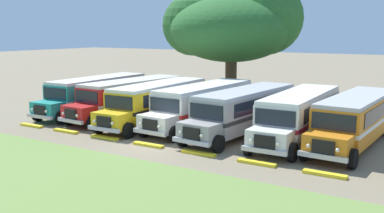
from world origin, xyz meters
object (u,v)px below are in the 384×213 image
at_px(parked_bus_slot_0, 96,93).
at_px(parked_bus_slot_4, 244,109).
at_px(parked_bus_slot_6, 356,117).
at_px(parked_bus_slot_2, 157,101).
at_px(parked_bus_slot_3, 203,103).
at_px(parked_bus_slot_5, 299,113).
at_px(parked_bus_slot_1, 131,96).
at_px(broad_shade_tree, 237,25).

relative_size(parked_bus_slot_0, parked_bus_slot_4, 0.99).
bearing_deg(parked_bus_slot_6, parked_bus_slot_4, -79.31).
bearing_deg(parked_bus_slot_4, parked_bus_slot_2, -84.41).
bearing_deg(parked_bus_slot_6, parked_bus_slot_3, -85.63).
bearing_deg(parked_bus_slot_5, parked_bus_slot_4, -84.76).
relative_size(parked_bus_slot_1, parked_bus_slot_4, 1.00).
bearing_deg(parked_bus_slot_2, parked_bus_slot_0, -97.23).
bearing_deg(parked_bus_slot_6, parked_bus_slot_5, -78.14).
height_order(parked_bus_slot_1, parked_bus_slot_6, same).
distance_m(parked_bus_slot_0, parked_bus_slot_6, 19.96).
distance_m(parked_bus_slot_0, parked_bus_slot_1, 3.48).
bearing_deg(parked_bus_slot_2, broad_shade_tree, 177.84).
distance_m(parked_bus_slot_4, parked_bus_slot_6, 6.72).
bearing_deg(parked_bus_slot_0, broad_shade_tree, 149.39).
bearing_deg(parked_bus_slot_4, parked_bus_slot_1, -88.91).
distance_m(parked_bus_slot_0, parked_bus_slot_5, 16.76).
relative_size(parked_bus_slot_6, broad_shade_tree, 0.86).
height_order(parked_bus_slot_2, parked_bus_slot_5, same).
height_order(parked_bus_slot_0, parked_bus_slot_1, same).
relative_size(parked_bus_slot_1, parked_bus_slot_3, 1.00).
relative_size(parked_bus_slot_1, parked_bus_slot_2, 1.01).
distance_m(parked_bus_slot_3, parked_bus_slot_6, 10.12).
height_order(parked_bus_slot_1, parked_bus_slot_5, same).
bearing_deg(parked_bus_slot_1, parked_bus_slot_4, 90.75).
xyz_separation_m(parked_bus_slot_4, parked_bus_slot_5, (3.47, 0.38, 0.00)).
bearing_deg(broad_shade_tree, parked_bus_slot_0, -119.78).
bearing_deg(parked_bus_slot_5, broad_shade_tree, -140.95).
distance_m(parked_bus_slot_3, broad_shade_tree, 13.21).
xyz_separation_m(parked_bus_slot_3, parked_bus_slot_5, (6.92, -0.29, 0.00)).
distance_m(parked_bus_slot_0, broad_shade_tree, 14.57).
distance_m(parked_bus_slot_0, parked_bus_slot_4, 13.30).
relative_size(parked_bus_slot_2, parked_bus_slot_5, 1.00).
bearing_deg(parked_bus_slot_1, parked_bus_slot_6, 95.22).
height_order(parked_bus_slot_0, parked_bus_slot_5, same).
xyz_separation_m(parked_bus_slot_1, broad_shade_tree, (3.23, 11.69, 5.42)).
height_order(parked_bus_slot_3, broad_shade_tree, broad_shade_tree).
height_order(parked_bus_slot_0, parked_bus_slot_6, same).
relative_size(parked_bus_slot_3, broad_shade_tree, 0.85).
relative_size(parked_bus_slot_3, parked_bus_slot_6, 1.00).
xyz_separation_m(parked_bus_slot_1, parked_bus_slot_2, (3.05, -0.72, 0.00)).
height_order(parked_bus_slot_3, parked_bus_slot_5, same).
height_order(parked_bus_slot_1, parked_bus_slot_2, same).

